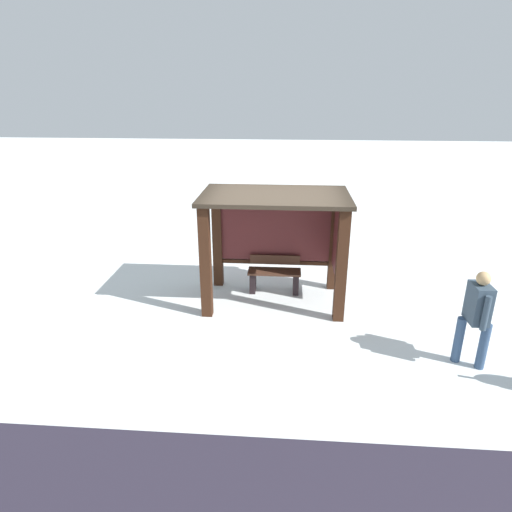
% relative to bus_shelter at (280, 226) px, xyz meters
% --- Properties ---
extents(ground_plane, '(60.00, 60.00, 0.00)m').
position_rel_bus_shelter_xyz_m(ground_plane, '(-0.10, -0.20, -1.55)').
color(ground_plane, white).
extents(bus_shelter, '(2.82, 1.75, 2.23)m').
position_rel_bus_shelter_xyz_m(bus_shelter, '(0.00, 0.00, 0.00)').
color(bus_shelter, '#381E11').
rests_on(bus_shelter, ground).
extents(bench_left_inside, '(1.11, 0.41, 0.77)m').
position_rel_bus_shelter_xyz_m(bench_left_inside, '(-0.10, 0.24, -1.19)').
color(bench_left_inside, '#4C2E20').
rests_on(bench_left_inside, ground).
extents(person_walking, '(0.45, 0.60, 1.59)m').
position_rel_bus_shelter_xyz_m(person_walking, '(3.04, -2.22, -0.63)').
color(person_walking, '#384A5A').
rests_on(person_walking, ground).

